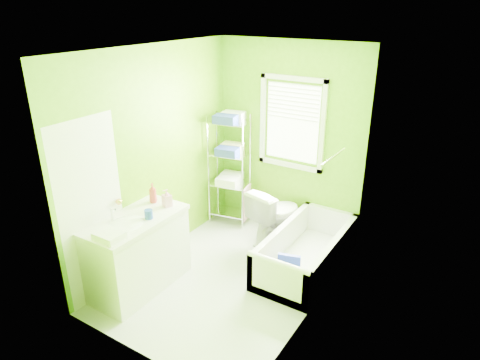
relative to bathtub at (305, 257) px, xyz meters
The scene contains 9 objects.
ground 0.93m from the bathtub, 137.75° to the right, with size 2.90×2.90×0.00m, color silver.
room_envelope 1.66m from the bathtub, 137.75° to the right, with size 2.14×2.94×2.62m.
window 1.78m from the bathtub, 127.99° to the left, with size 0.92×0.05×1.22m.
door 2.50m from the bathtub, 136.77° to the right, with size 0.09×0.80×2.00m.
right_wall_decor 1.37m from the bathtub, 60.86° to the right, with size 0.04×1.48×1.17m.
bathtub is the anchor object (origin of this frame).
toilet 0.76m from the bathtub, 147.32° to the left, with size 0.44×0.78×0.79m, color white.
vanity 1.98m from the bathtub, 137.77° to the right, with size 0.59×1.16×1.10m.
wire_shelf_unit 1.74m from the bathtub, 158.69° to the left, with size 0.59×0.48×1.63m.
Camera 1 is at (2.35, -3.53, 3.02)m, focal length 32.00 mm.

